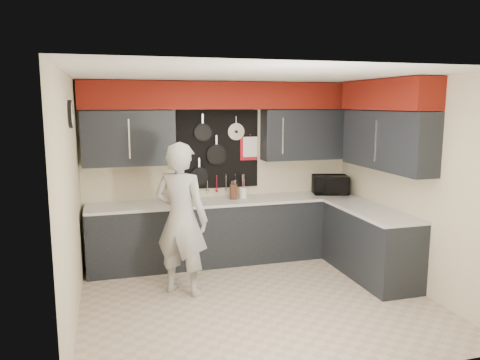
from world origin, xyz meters
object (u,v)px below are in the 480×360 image
object	(u,v)px
microwave	(330,185)
person	(181,219)
coffee_maker	(176,192)
knife_block	(234,192)
utensil_crock	(243,193)

from	to	relation	value
microwave	person	distance (m)	2.63
microwave	person	xyz separation A→B (m)	(-2.44, -0.96, -0.14)
coffee_maker	person	bearing A→B (deg)	-87.17
coffee_maker	person	size ratio (longest dim) A/B	0.17
knife_block	person	xyz separation A→B (m)	(-0.92, -1.00, -0.10)
coffee_maker	person	world-z (taller)	person
microwave	coffee_maker	distance (m)	2.36
knife_block	person	world-z (taller)	person
microwave	coffee_maker	bearing A→B (deg)	-165.33
microwave	knife_block	distance (m)	1.52
knife_block	utensil_crock	size ratio (longest dim) A/B	1.39
utensil_crock	coffee_maker	world-z (taller)	coffee_maker
knife_block	utensil_crock	distance (m)	0.17
utensil_crock	person	xyz separation A→B (m)	(-1.08, -1.05, -0.07)
microwave	person	bearing A→B (deg)	-143.81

